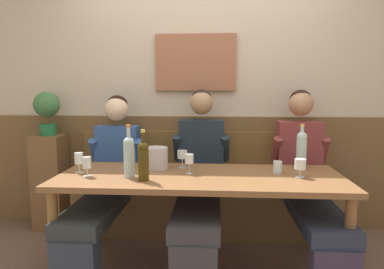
% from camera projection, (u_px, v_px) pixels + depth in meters
% --- Properties ---
extents(room_wall_back, '(6.80, 0.12, 2.80)m').
position_uv_depth(room_wall_back, '(205.00, 83.00, 3.44)').
color(room_wall_back, beige).
rests_on(room_wall_back, ground).
extents(wood_wainscot_panel, '(6.80, 0.03, 1.08)m').
position_uv_depth(wood_wainscot_panel, '(204.00, 171.00, 3.50)').
color(wood_wainscot_panel, brown).
rests_on(wood_wainscot_panel, ground).
extents(wall_bench, '(2.37, 0.42, 0.94)m').
position_uv_depth(wall_bench, '(203.00, 203.00, 3.33)').
color(wall_bench, brown).
rests_on(wall_bench, ground).
extents(dining_table, '(2.07, 0.79, 0.73)m').
position_uv_depth(dining_table, '(200.00, 186.00, 2.60)').
color(dining_table, brown).
rests_on(dining_table, ground).
extents(person_left_seat, '(0.49, 1.25, 1.29)m').
position_uv_depth(person_left_seat, '(107.00, 175.00, 2.98)').
color(person_left_seat, '#293240').
rests_on(person_left_seat, ground).
extents(person_center_left_seat, '(0.51, 1.25, 1.34)m').
position_uv_depth(person_center_left_seat, '(200.00, 174.00, 2.94)').
color(person_center_left_seat, '#373539').
rests_on(person_center_left_seat, ground).
extents(person_right_seat, '(0.49, 1.25, 1.34)m').
position_uv_depth(person_right_seat, '(307.00, 174.00, 2.89)').
color(person_right_seat, '#342F42').
rests_on(person_right_seat, ground).
extents(ice_bucket, '(0.18, 0.18, 0.17)m').
position_uv_depth(ice_bucket, '(156.00, 158.00, 2.77)').
color(ice_bucket, '#BBB0BB').
rests_on(ice_bucket, dining_table).
extents(wine_bottle_clear_water, '(0.08, 0.08, 0.38)m').
position_uv_depth(wine_bottle_clear_water, '(129.00, 155.00, 2.51)').
color(wine_bottle_clear_water, '#ADC7C9').
rests_on(wine_bottle_clear_water, dining_table).
extents(wine_bottle_amber_mid, '(0.08, 0.08, 0.35)m').
position_uv_depth(wine_bottle_amber_mid, '(301.00, 149.00, 2.78)').
color(wine_bottle_amber_mid, '#B3CAC2').
rests_on(wine_bottle_amber_mid, dining_table).
extents(wine_bottle_green_tall, '(0.07, 0.07, 0.35)m').
position_uv_depth(wine_bottle_green_tall, '(143.00, 159.00, 2.42)').
color(wine_bottle_green_tall, '#3D2F0B').
rests_on(wine_bottle_green_tall, dining_table).
extents(wine_glass_center_front, '(0.06, 0.06, 0.14)m').
position_uv_depth(wine_glass_center_front, '(87.00, 163.00, 2.53)').
color(wine_glass_center_front, silver).
rests_on(wine_glass_center_front, dining_table).
extents(wine_glass_by_bottle, '(0.07, 0.07, 0.15)m').
position_uv_depth(wine_glass_by_bottle, '(79.00, 159.00, 2.65)').
color(wine_glass_by_bottle, silver).
rests_on(wine_glass_by_bottle, dining_table).
extents(wine_glass_right_end, '(0.06, 0.06, 0.15)m').
position_uv_depth(wine_glass_right_end, '(189.00, 160.00, 2.61)').
color(wine_glass_right_end, silver).
rests_on(wine_glass_right_end, dining_table).
extents(wine_glass_mid_right, '(0.08, 0.08, 0.13)m').
position_uv_depth(wine_glass_mid_right, '(300.00, 164.00, 2.51)').
color(wine_glass_mid_right, silver).
rests_on(wine_glass_mid_right, dining_table).
extents(wine_glass_near_bucket, '(0.08, 0.08, 0.14)m').
position_uv_depth(wine_glass_near_bucket, '(182.00, 155.00, 2.82)').
color(wine_glass_near_bucket, silver).
rests_on(wine_glass_near_bucket, dining_table).
extents(water_tumbler_center, '(0.07, 0.07, 0.09)m').
position_uv_depth(water_tumbler_center, '(278.00, 167.00, 2.64)').
color(water_tumbler_center, silver).
rests_on(water_tumbler_center, dining_table).
extents(corner_pedestal, '(0.28, 0.28, 0.91)m').
position_uv_depth(corner_pedestal, '(51.00, 182.00, 3.45)').
color(corner_pedestal, brown).
rests_on(corner_pedestal, ground).
extents(potted_plant, '(0.24, 0.24, 0.41)m').
position_uv_depth(potted_plant, '(47.00, 108.00, 3.35)').
color(potted_plant, '#1E6639').
rests_on(potted_plant, corner_pedestal).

